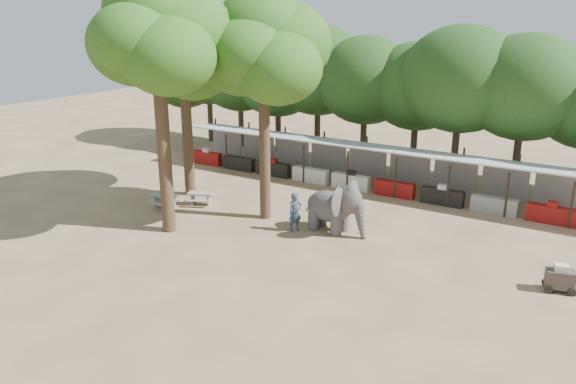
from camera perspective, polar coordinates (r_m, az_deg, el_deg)
The scene contains 11 objects.
ground at distance 23.26m, azimuth -4.42°, elevation -8.29°, with size 100.00×100.00×0.00m, color brown.
vendor_stalls at distance 34.29m, azimuth 9.22°, elevation 2.24°, with size 28.00×2.99×2.80m.
yard_tree_left at distance 32.34m, azimuth -10.60°, elevation 13.89°, with size 7.10×6.90×11.02m.
yard_tree_center at distance 26.60m, azimuth -13.16°, elevation 15.17°, with size 7.10×6.90×12.04m.
yard_tree_back at distance 27.84m, azimuth -2.53°, elevation 14.31°, with size 7.10×6.90×11.36m.
backdrop_trees at distance 38.20m, azimuth 12.59°, elevation 10.25°, with size 46.46×5.95×8.33m.
elephant at distance 27.14m, azimuth 4.88°, elevation -1.54°, with size 3.33×2.54×2.53m.
handler at distance 27.24m, azimuth 0.73°, elevation -2.07°, with size 0.69×0.46×1.93m, color #26384C.
picnic_table_near at distance 31.35m, azimuth -12.48°, elevation -0.74°, with size 1.63×1.50×0.75m.
picnic_table_far at distance 31.51m, azimuth -8.86°, elevation -0.49°, with size 1.80×1.73×0.70m.
cart_front at distance 23.98m, azimuth 25.90°, elevation -7.88°, with size 1.28×1.01×1.10m.
Camera 1 is at (12.45, -16.82, 10.14)m, focal length 35.00 mm.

